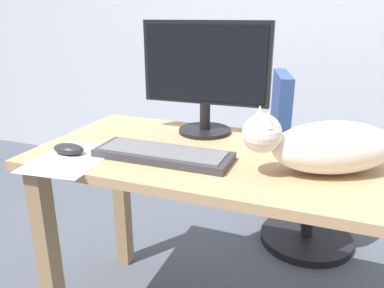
% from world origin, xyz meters
% --- Properties ---
extents(desk, '(1.57, 0.62, 0.74)m').
position_xyz_m(desk, '(0.00, 0.00, 0.63)').
color(desk, tan).
rests_on(desk, ground_plane).
extents(office_chair, '(0.50, 0.48, 0.90)m').
position_xyz_m(office_chair, '(0.05, 0.74, 0.39)').
color(office_chair, black).
rests_on(office_chair, ground_plane).
extents(monitor, '(0.48, 0.20, 0.41)m').
position_xyz_m(monitor, '(-0.30, 0.20, 0.96)').
color(monitor, black).
rests_on(monitor, desk).
extents(keyboard, '(0.44, 0.15, 0.03)m').
position_xyz_m(keyboard, '(-0.33, -0.11, 0.75)').
color(keyboard, '#333338').
rests_on(keyboard, desk).
extents(cat, '(0.55, 0.34, 0.20)m').
position_xyz_m(cat, '(0.15, -0.04, 0.82)').
color(cat, silver).
rests_on(cat, desk).
extents(computer_mouse, '(0.11, 0.06, 0.04)m').
position_xyz_m(computer_mouse, '(-0.63, -0.19, 0.75)').
color(computer_mouse, '#232328').
rests_on(computer_mouse, desk).
extents(paper_sheet, '(0.24, 0.32, 0.00)m').
position_xyz_m(paper_sheet, '(-0.60, -0.22, 0.74)').
color(paper_sheet, white).
rests_on(paper_sheet, desk).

